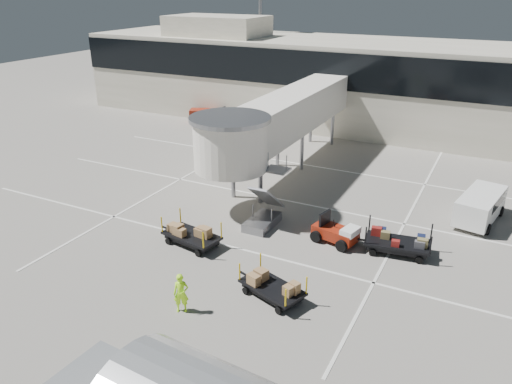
% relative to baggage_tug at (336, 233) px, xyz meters
% --- Properties ---
extents(ground, '(140.00, 140.00, 0.00)m').
position_rel_baggage_tug_xyz_m(ground, '(-3.10, -5.04, -0.59)').
color(ground, gray).
rests_on(ground, ground).
extents(lane_markings, '(40.00, 30.00, 0.02)m').
position_rel_baggage_tug_xyz_m(lane_markings, '(-3.76, 4.29, -0.58)').
color(lane_markings, white).
rests_on(lane_markings, ground).
extents(terminal, '(64.00, 12.11, 15.20)m').
position_rel_baggage_tug_xyz_m(terminal, '(-3.45, 24.90, 3.52)').
color(terminal, silver).
rests_on(terminal, ground).
extents(jet_bridge, '(5.70, 20.40, 6.03)m').
position_rel_baggage_tug_xyz_m(jet_bridge, '(-7.07, 7.22, 3.70)').
color(jet_bridge, white).
rests_on(jet_bridge, ground).
extents(baggage_tug, '(2.67, 2.04, 1.62)m').
position_rel_baggage_tug_xyz_m(baggage_tug, '(0.00, 0.00, 0.00)').
color(baggage_tug, maroon).
rests_on(baggage_tug, ground).
extents(suitcase_cart, '(4.20, 2.10, 1.61)m').
position_rel_baggage_tug_xyz_m(suitcase_cart, '(3.18, 0.37, -0.03)').
color(suitcase_cart, black).
rests_on(suitcase_cart, ground).
extents(box_cart_near, '(3.72, 2.37, 1.44)m').
position_rel_baggage_tug_xyz_m(box_cart_near, '(-1.02, -6.26, -0.06)').
color(box_cart_near, black).
rests_on(box_cart_near, ground).
extents(box_cart_far, '(3.97, 2.08, 1.52)m').
position_rel_baggage_tug_xyz_m(box_cart_far, '(-6.95, -3.79, 0.02)').
color(box_cart_far, black).
rests_on(box_cart_far, ground).
extents(ground_worker, '(0.79, 0.70, 1.81)m').
position_rel_baggage_tug_xyz_m(ground_worker, '(-3.97, -8.96, 0.32)').
color(ground_worker, '#A6F81A').
rests_on(ground_worker, ground).
extents(minivan, '(2.68, 4.85, 1.74)m').
position_rel_baggage_tug_xyz_m(minivan, '(6.74, 6.57, 0.45)').
color(minivan, white).
rests_on(minivan, ground).
extents(belt_loader, '(3.87, 2.63, 1.75)m').
position_rel_baggage_tug_xyz_m(belt_loader, '(-19.76, 18.33, 0.08)').
color(belt_loader, maroon).
rests_on(belt_loader, ground).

